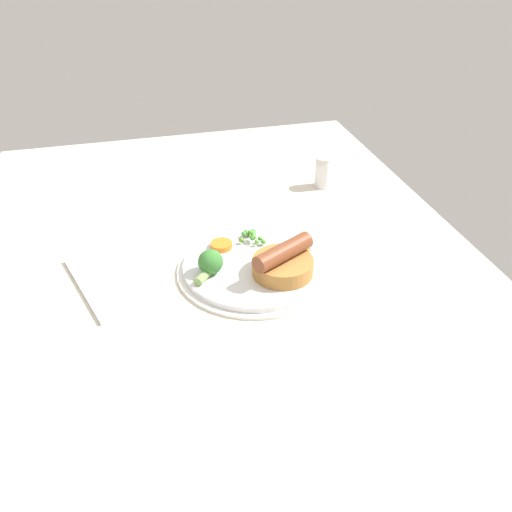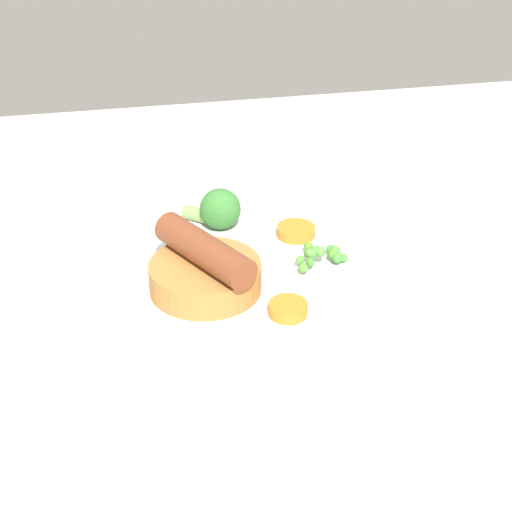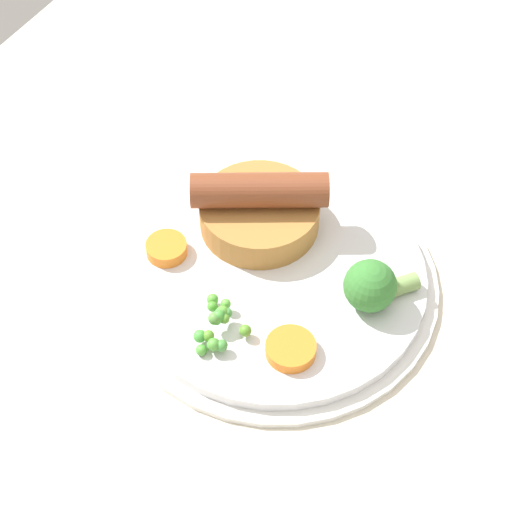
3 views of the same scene
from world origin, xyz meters
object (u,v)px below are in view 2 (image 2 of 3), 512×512
carrot_slice_2 (296,231)px  carrot_slice_4 (288,309)px  sausage_pudding (205,270)px  pea_pile (320,254)px  broccoli_floret_near (218,209)px  dinner_plate (241,273)px  fork (213,157)px

carrot_slice_2 → carrot_slice_4: 12.65cm
sausage_pudding → carrot_slice_4: size_ratio=3.30×
pea_pile → carrot_slice_4: bearing=-122.7°
broccoli_floret_near → carrot_slice_2: (6.58, -3.06, -1.34)cm
dinner_plate → fork: 25.38cm
dinner_plate → sausage_pudding: bearing=-137.6°
carrot_slice_2 → fork: carrot_slice_2 is taller
pea_pile → fork: 27.04cm
sausage_pudding → broccoli_floret_near: (2.77, 10.43, -0.11)cm
broccoli_floret_near → carrot_slice_4: (3.01, -15.19, -1.29)cm
sausage_pudding → pea_pile: bearing=-106.8°
broccoli_floret_near → carrot_slice_4: bearing=-38.6°
sausage_pudding → pea_pile: sausage_pudding is taller
carrot_slice_4 → dinner_plate: bearing=105.5°
dinner_plate → carrot_slice_4: 8.43cm
sausage_pudding → broccoli_floret_near: 10.79cm
dinner_plate → fork: bearing=86.8°
dinner_plate → pea_pile: (6.65, -1.10, 1.79)cm
dinner_plate → fork: size_ratio=1.34×
dinner_plate → carrot_slice_2: (5.79, 4.12, 1.29)cm
sausage_pudding → fork: size_ratio=0.56×
broccoli_floret_near → carrot_slice_2: 7.38cm
dinner_plate → carrot_slice_4: bearing=-74.5°
sausage_pudding → fork: (4.96, 28.60, -3.00)cm
sausage_pudding → carrot_slice_2: (9.35, 7.37, -1.45)cm
broccoli_floret_near → carrot_slice_2: broccoli_floret_near is taller
sausage_pudding → carrot_slice_4: bearing=-158.2°
sausage_pudding → carrot_slice_4: (5.78, -4.77, -1.40)cm
pea_pile → broccoli_floret_near: broccoli_floret_near is taller
pea_pile → carrot_slice_4: size_ratio=1.57×
pea_pile → carrot_slice_4: 8.23cm
carrot_slice_2 → fork: size_ratio=0.19×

